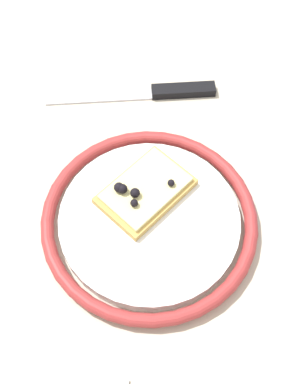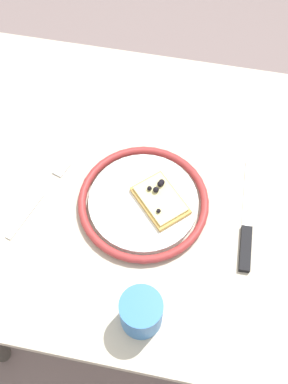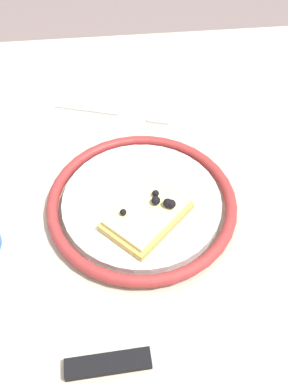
{
  "view_description": "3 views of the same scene",
  "coord_description": "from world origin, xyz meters",
  "px_view_note": "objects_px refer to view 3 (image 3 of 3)",
  "views": [
    {
      "loc": [
        -0.25,
        -0.03,
        1.22
      ],
      "look_at": [
        0.03,
        -0.04,
        0.74
      ],
      "focal_mm": 44.84,
      "sensor_mm": 36.0,
      "label": 1
    },
    {
      "loc": [
        0.09,
        -0.46,
        1.51
      ],
      "look_at": [
        0.01,
        -0.03,
        0.73
      ],
      "focal_mm": 43.14,
      "sensor_mm": 36.0,
      "label": 2
    },
    {
      "loc": [
        0.36,
        -0.08,
        1.15
      ],
      "look_at": [
        0.01,
        -0.04,
        0.73
      ],
      "focal_mm": 38.89,
      "sensor_mm": 36.0,
      "label": 3
    }
  ],
  "objects_px": {
    "pizza_slice_near": "(148,215)",
    "knife": "(139,360)",
    "fork": "(114,112)",
    "dining_table": "(171,244)",
    "plate": "(142,202)"
  },
  "relations": [
    {
      "from": "plate",
      "to": "pizza_slice_near",
      "type": "relative_size",
      "value": 1.99
    },
    {
      "from": "pizza_slice_near",
      "to": "knife",
      "type": "height_order",
      "value": "pizza_slice_near"
    },
    {
      "from": "pizza_slice_near",
      "to": "fork",
      "type": "distance_m",
      "value": 0.24
    },
    {
      "from": "plate",
      "to": "knife",
      "type": "bearing_deg",
      "value": -6.73
    },
    {
      "from": "dining_table",
      "to": "pizza_slice_near",
      "type": "distance_m",
      "value": 0.15
    },
    {
      "from": "knife",
      "to": "pizza_slice_near",
      "type": "bearing_deg",
      "value": 170.69
    },
    {
      "from": "plate",
      "to": "fork",
      "type": "height_order",
      "value": "plate"
    },
    {
      "from": "pizza_slice_near",
      "to": "dining_table",
      "type": "bearing_deg",
      "value": 132.89
    },
    {
      "from": "plate",
      "to": "dining_table",
      "type": "bearing_deg",
      "value": 99.64
    },
    {
      "from": "pizza_slice_near",
      "to": "fork",
      "type": "relative_size",
      "value": 0.66
    },
    {
      "from": "knife",
      "to": "plate",
      "type": "bearing_deg",
      "value": 173.27
    },
    {
      "from": "knife",
      "to": "fork",
      "type": "xyz_separation_m",
      "value": [
        -0.41,
        -0.0,
        -0.0
      ]
    },
    {
      "from": "dining_table",
      "to": "knife",
      "type": "height_order",
      "value": "knife"
    },
    {
      "from": "dining_table",
      "to": "pizza_slice_near",
      "type": "height_order",
      "value": "pizza_slice_near"
    },
    {
      "from": "pizza_slice_near",
      "to": "knife",
      "type": "relative_size",
      "value": 0.54
    }
  ]
}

